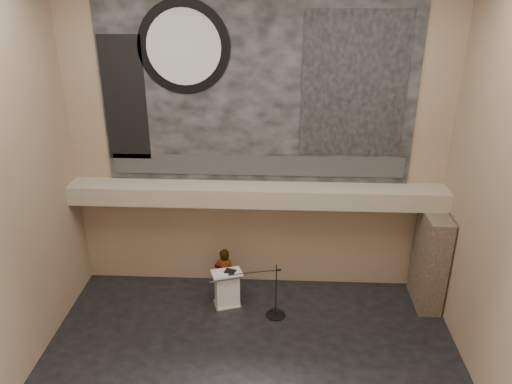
{
  "coord_description": "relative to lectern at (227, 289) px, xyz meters",
  "views": [
    {
      "loc": [
        0.56,
        -8.5,
        8.37
      ],
      "look_at": [
        0.0,
        3.2,
        3.2
      ],
      "focal_mm": 35.0,
      "sensor_mm": 36.0,
      "label": 1
    }
  ],
  "objects": [
    {
      "name": "binder",
      "position": [
        0.1,
        -0.01,
        0.56
      ],
      "size": [
        0.33,
        0.3,
        0.04
      ],
      "primitive_type": "cube",
      "rotation": [
        0.0,
        0.0,
        -0.31
      ],
      "color": "black",
      "rests_on": "lectern"
    },
    {
      "name": "speaker_person",
      "position": [
        -0.1,
        0.35,
        0.23
      ],
      "size": [
        0.6,
        0.42,
        1.57
      ],
      "primitive_type": "imported",
      "rotation": [
        0.0,
        0.0,
        3.07
      ],
      "color": "silver",
      "rests_on": "floor"
    },
    {
      "name": "banner_brick_print",
      "position": [
        -2.64,
        1.24,
        4.85
      ],
      "size": [
        1.1,
        0.02,
        3.2
      ],
      "primitive_type": "cube",
      "color": "black",
      "rests_on": "banner"
    },
    {
      "name": "lectern",
      "position": [
        0.0,
        0.0,
        0.0
      ],
      "size": [
        0.92,
        0.77,
        1.14
      ],
      "rotation": [
        0.0,
        0.0,
        0.31
      ],
      "color": "silver",
      "rests_on": "floor"
    },
    {
      "name": "banner_clock_rim",
      "position": [
        -1.04,
        1.24,
        6.15
      ],
      "size": [
        2.3,
        0.02,
        2.3
      ],
      "primitive_type": "cylinder",
      "rotation": [
        1.57,
        0.0,
        0.0
      ],
      "color": "black",
      "rests_on": "banner"
    },
    {
      "name": "banner_text_strip",
      "position": [
        0.76,
        1.24,
        3.1
      ],
      "size": [
        7.76,
        0.02,
        0.55
      ],
      "primitive_type": "cube",
      "color": "#2C2C2C",
      "rests_on": "banner"
    },
    {
      "name": "floor",
      "position": [
        0.76,
        -2.69,
        -0.55
      ],
      "size": [
        10.0,
        10.0,
        0.0
      ],
      "primitive_type": "plane",
      "color": "black",
      "rests_on": "ground"
    },
    {
      "name": "mic_stand",
      "position": [
        1.28,
        -0.36,
        -0.32
      ],
      "size": [
        1.46,
        0.55,
        1.57
      ],
      "rotation": [
        0.0,
        0.0,
        0.22
      ],
      "color": "black",
      "rests_on": "floor"
    },
    {
      "name": "papers",
      "position": [
        -0.16,
        -0.02,
        0.55
      ],
      "size": [
        0.3,
        0.34,
        0.0
      ],
      "primitive_type": "cube",
      "rotation": [
        0.0,
        0.0,
        -0.41
      ],
      "color": "white",
      "rests_on": "lectern"
    },
    {
      "name": "sprinkler_right",
      "position": [
        2.66,
        0.86,
        2.12
      ],
      "size": [
        0.04,
        0.04,
        0.06
      ],
      "primitive_type": "cylinder",
      "color": "#B2893D",
      "rests_on": "soffit"
    },
    {
      "name": "wall_front",
      "position": [
        0.76,
        -6.69,
        3.7
      ],
      "size": [
        10.0,
        0.02,
        8.5
      ],
      "primitive_type": "cube",
      "color": "#90775B",
      "rests_on": "floor"
    },
    {
      "name": "wall_back",
      "position": [
        0.76,
        1.31,
        3.7
      ],
      "size": [
        10.0,
        0.02,
        8.5
      ],
      "primitive_type": "cube",
      "color": "#90775B",
      "rests_on": "floor"
    },
    {
      "name": "banner_building_print",
      "position": [
        3.16,
        1.24,
        5.25
      ],
      "size": [
        2.6,
        0.02,
        3.6
      ],
      "primitive_type": "cube",
      "color": "black",
      "rests_on": "banner"
    },
    {
      "name": "banner_clock_face",
      "position": [
        -1.04,
        1.22,
        6.15
      ],
      "size": [
        1.84,
        0.02,
        1.84
      ],
      "primitive_type": "cylinder",
      "rotation": [
        1.57,
        0.0,
        0.0
      ],
      "color": "silver",
      "rests_on": "banner"
    },
    {
      "name": "sprinkler_left",
      "position": [
        -0.84,
        0.86,
        2.12
      ],
      "size": [
        0.04,
        0.04,
        0.06
      ],
      "primitive_type": "cylinder",
      "color": "#B2893D",
      "rests_on": "soffit"
    },
    {
      "name": "soffit",
      "position": [
        0.76,
        0.91,
        2.4
      ],
      "size": [
        10.0,
        0.8,
        0.5
      ],
      "primitive_type": "cube",
      "color": "gray",
      "rests_on": "wall_back"
    },
    {
      "name": "banner",
      "position": [
        0.76,
        1.28,
        5.15
      ],
      "size": [
        8.0,
        0.05,
        5.0
      ],
      "primitive_type": "cube",
      "color": "black",
      "rests_on": "wall_back"
    },
    {
      "name": "stone_pier",
      "position": [
        5.41,
        0.46,
        0.8
      ],
      "size": [
        0.6,
        1.4,
        2.7
      ],
      "primitive_type": "cube",
      "color": "#45362A",
      "rests_on": "floor"
    }
  ]
}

